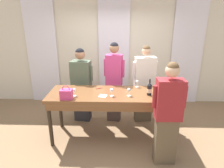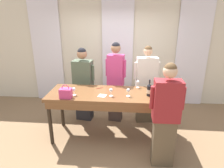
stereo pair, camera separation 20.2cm
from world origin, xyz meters
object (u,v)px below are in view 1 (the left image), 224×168
wine_glass_center_mid (137,82)px  guest_pink_top (114,81)px  wine_glass_front_left (169,91)px  wine_bottle (149,89)px  guest_olive_jacket (82,85)px  wine_glass_center_right (74,90)px  host_pouring (168,114)px  wine_glass_front_right (168,89)px  wine_glass_center_left (160,90)px  tasting_bar (112,98)px  wine_glass_front_mid (112,90)px  wine_glass_back_left (129,90)px  guest_cream_sweater (144,84)px  handbag (66,94)px

wine_glass_center_mid → guest_pink_top: (-0.47, 0.35, -0.10)m
wine_glass_front_left → wine_glass_center_mid: bearing=138.8°
wine_bottle → guest_olive_jacket: size_ratio=0.18×
guest_pink_top → wine_glass_center_right: bearing=-129.8°
guest_olive_jacket → host_pouring: bearing=-40.8°
wine_glass_front_left → wine_glass_front_right: bearing=91.3°
wine_glass_center_left → wine_glass_center_mid: bearing=130.1°
tasting_bar → wine_bottle: (0.69, -0.05, 0.21)m
wine_glass_front_mid → wine_glass_front_right: same height
tasting_bar → wine_glass_front_mid: bearing=-88.5°
wine_glass_center_mid → wine_glass_back_left: bearing=-112.0°
wine_glass_center_right → wine_glass_back_left: (0.99, 0.03, 0.00)m
wine_glass_front_right → host_pouring: host_pouring is taller
wine_glass_center_left → wine_glass_center_right: size_ratio=1.00×
wine_glass_back_left → guest_olive_jacket: bearing=141.2°
guest_pink_top → guest_cream_sweater: bearing=-0.0°
wine_glass_center_left → wine_glass_front_right: bearing=27.2°
guest_cream_sweater → guest_pink_top: bearing=180.0°
tasting_bar → guest_olive_jacket: 1.00m
wine_glass_center_mid → wine_glass_back_left: size_ratio=1.00×
guest_cream_sweater → host_pouring: size_ratio=1.01×
wine_bottle → wine_glass_center_right: 1.37m
wine_glass_center_left → host_pouring: bearing=-87.6°
wine_glass_center_mid → guest_cream_sweater: guest_cream_sweater is taller
wine_glass_front_right → guest_pink_top: (-1.00, 0.71, -0.10)m
wine_bottle → handbag: bearing=-171.4°
wine_glass_back_left → guest_pink_top: 0.87m
wine_glass_front_mid → guest_cream_sweater: size_ratio=0.09×
handbag → wine_bottle: bearing=8.6°
guest_pink_top → host_pouring: guest_pink_top is taller
wine_bottle → wine_glass_front_mid: wine_bottle is taller
guest_cream_sweater → wine_glass_back_left: bearing=-115.3°
handbag → wine_glass_front_mid: handbag is taller
wine_glass_front_right → guest_olive_jacket: guest_olive_jacket is taller
wine_glass_center_right → wine_glass_front_left: bearing=1.1°
wine_glass_center_right → tasting_bar: bearing=11.7°
wine_glass_center_right → guest_olive_jacket: bearing=91.5°
wine_glass_center_left → host_pouring: size_ratio=0.09×
tasting_bar → handbag: bearing=-160.8°
handbag → wine_glass_center_left: 1.67m
wine_glass_front_right → wine_glass_center_left: (-0.16, -0.08, 0.00)m
tasting_bar → wine_glass_back_left: size_ratio=16.02×
wine_glass_front_right → guest_olive_jacket: size_ratio=0.09×
host_pouring → wine_glass_center_mid: bearing=111.1°
handbag → wine_glass_front_left: handbag is taller
wine_glass_front_left → wine_glass_center_left: (-0.16, 0.02, 0.00)m
tasting_bar → wine_glass_center_mid: 0.65m
wine_bottle → wine_glass_front_mid: (-0.69, -0.07, -0.01)m
wine_glass_center_left → guest_cream_sweater: 0.83m
wine_glass_front_left → guest_pink_top: (-1.01, 0.82, -0.10)m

